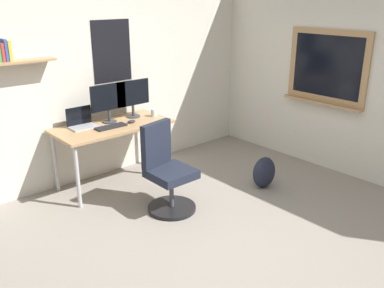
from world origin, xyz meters
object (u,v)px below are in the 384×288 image
at_px(laptop, 82,122).
at_px(office_chair, 167,174).
at_px(keyboard, 111,127).
at_px(monitor_primary, 108,100).
at_px(desk, 113,131).
at_px(computer_mouse, 131,122).
at_px(coffee_mug, 154,113).
at_px(backpack, 264,172).
at_px(monitor_secondary, 133,96).

bearing_deg(laptop, office_chair, -70.01).
height_order(office_chair, keyboard, office_chair).
bearing_deg(keyboard, monitor_primary, 62.14).
height_order(desk, computer_mouse, computer_mouse).
xyz_separation_m(keyboard, coffee_mug, (0.65, 0.05, 0.04)).
distance_m(laptop, monitor_primary, 0.41).
bearing_deg(keyboard, backpack, -41.29).
bearing_deg(keyboard, coffee_mug, 4.39).
bearing_deg(monitor_secondary, office_chair, -105.81).
bearing_deg(coffee_mug, computer_mouse, -172.34).
distance_m(monitor_primary, coffee_mug, 0.61).
height_order(laptop, computer_mouse, laptop).
xyz_separation_m(desk, monitor_primary, (0.03, 0.11, 0.35)).
xyz_separation_m(monitor_primary, coffee_mug, (0.55, -0.14, -0.22)).
height_order(monitor_secondary, computer_mouse, monitor_secondary).
bearing_deg(office_chair, keyboard, 100.36).
height_order(monitor_primary, coffee_mug, monitor_primary).
bearing_deg(monitor_secondary, laptop, 175.96).
distance_m(office_chair, laptop, 1.21).
distance_m(desk, computer_mouse, 0.25).
bearing_deg(laptop, monitor_primary, -8.03).
height_order(desk, coffee_mug, coffee_mug).
bearing_deg(office_chair, backpack, -16.35).
bearing_deg(monitor_primary, monitor_secondary, 0.00).
distance_m(office_chair, computer_mouse, 0.92).
distance_m(coffee_mug, backpack, 1.55).
bearing_deg(coffee_mug, laptop, 167.83).
relative_size(desk, backpack, 3.58).
bearing_deg(desk, backpack, -44.74).
relative_size(desk, monitor_secondary, 2.95).
relative_size(laptop, computer_mouse, 2.98).
bearing_deg(backpack, monitor_primary, 132.13).
relative_size(laptop, keyboard, 0.84).
xyz_separation_m(monitor_primary, backpack, (1.25, -1.38, -0.83)).
bearing_deg(monitor_secondary, coffee_mug, -34.75).
distance_m(monitor_secondary, computer_mouse, 0.36).
bearing_deg(desk, monitor_secondary, 16.25).
bearing_deg(laptop, coffee_mug, -12.17).
xyz_separation_m(coffee_mug, backpack, (0.70, -1.24, -0.61)).
relative_size(keyboard, coffee_mug, 4.02).
distance_m(office_chair, monitor_primary, 1.20).
distance_m(monitor_primary, keyboard, 0.34).
height_order(desk, office_chair, office_chair).
height_order(office_chair, laptop, laptop).
relative_size(laptop, monitor_secondary, 0.67).
distance_m(computer_mouse, coffee_mug, 0.38).
bearing_deg(monitor_secondary, monitor_primary, 180.00).
bearing_deg(desk, coffee_mug, -3.38).
bearing_deg(backpack, monitor_secondary, 123.30).
xyz_separation_m(office_chair, monitor_primary, (-0.05, 1.03, 0.62)).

